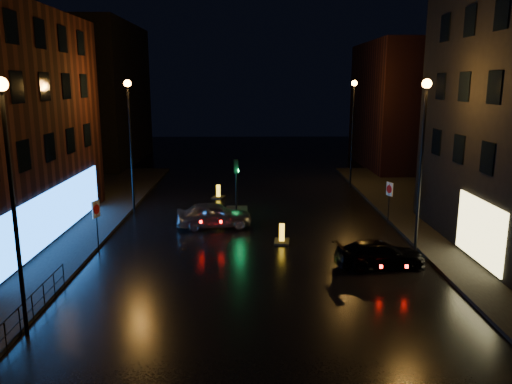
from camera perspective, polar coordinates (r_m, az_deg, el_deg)
ground at (r=19.14m, az=0.47°, el=-12.96°), size 120.00×120.00×0.00m
building_far_left at (r=54.57m, az=-17.80°, el=10.57°), size 8.00×16.00×14.00m
building_far_right at (r=51.69m, az=16.69°, el=9.45°), size 8.00×14.00×12.00m
street_lamp_lnear at (r=17.18m, az=-26.34°, el=2.28°), size 0.44×0.44×8.37m
street_lamp_lfar at (r=32.25m, az=-14.24°, el=7.34°), size 0.44×0.44×8.37m
street_lamp_rnear at (r=24.84m, az=18.54°, el=5.67°), size 0.44×0.44×8.37m
street_lamp_rfar at (r=40.23m, az=11.02°, el=8.42°), size 0.44×0.44×8.37m
traffic_signal at (r=32.23m, az=-2.25°, el=-1.42°), size 1.40×2.40×3.45m
guard_railing at (r=19.45m, az=-24.24°, el=-11.30°), size 0.05×6.04×1.00m
silver_hatchback at (r=28.91m, az=-4.81°, el=-2.60°), size 4.50×2.26×1.47m
dark_sedan at (r=23.41m, az=13.96°, el=-6.93°), size 4.30×2.20×1.19m
bollard_near at (r=26.23m, az=2.96°, el=-5.32°), size 0.89×1.23×1.01m
bollard_far at (r=36.34m, az=-4.32°, el=-0.33°), size 1.02×1.26×0.95m
road_sign_left at (r=25.70m, az=-17.79°, el=-2.36°), size 0.22×0.61×2.55m
road_sign_right at (r=30.40m, az=15.00°, el=-0.07°), size 0.26×0.58×2.47m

